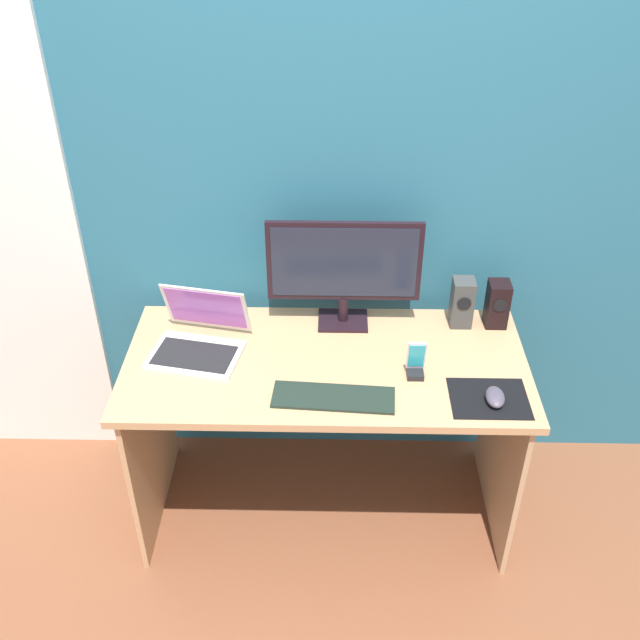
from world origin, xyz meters
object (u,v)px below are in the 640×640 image
monitor (344,268)px  speaker_right (497,304)px  speaker_near_monitor (462,302)px  phone_in_dock (416,364)px  mouse (495,397)px  laptop (199,339)px  keyboard_external (333,397)px

monitor → speaker_right: monitor is taller
speaker_near_monitor → phone_in_dock: (-0.19, -0.30, -0.04)m
mouse → phone_in_dock: phone_in_dock is taller
speaker_right → laptop: size_ratio=0.50×
laptop → phone_in_dock: 0.75m
mouse → monitor: bearing=141.1°
keyboard_external → phone_in_dock: (0.27, 0.12, 0.04)m
keyboard_external → speaker_near_monitor: bearing=46.8°
monitor → laptop: bearing=-160.8°
keyboard_external → speaker_right: bearing=39.9°
speaker_right → keyboard_external: speaker_right is taller
laptop → keyboard_external: laptop is taller
keyboard_external → laptop: bearing=155.4°
monitor → mouse: (0.48, -0.43, -0.21)m
monitor → mouse: 0.68m
monitor → speaker_right: (0.55, 0.00, -0.14)m
laptop → phone_in_dock: (0.74, -0.13, 0.00)m
speaker_right → phone_in_dock: bearing=-136.2°
speaker_near_monitor → monitor: bearing=-180.0°
speaker_right → phone_in_dock: size_ratio=1.26×
speaker_near_monitor → phone_in_dock: size_ratio=1.33×
monitor → laptop: (-0.50, -0.17, -0.19)m
monitor → speaker_right: bearing=0.0°
laptop → mouse: (0.98, -0.26, -0.02)m
monitor → laptop: monitor is taller
speaker_right → phone_in_dock: (-0.32, -0.30, -0.04)m
speaker_near_monitor → keyboard_external: size_ratio=0.47×
monitor → keyboard_external: size_ratio=1.38×
speaker_right → keyboard_external: (-0.59, -0.43, -0.08)m
phone_in_dock → speaker_near_monitor: bearing=58.1°
keyboard_external → mouse: mouse is taller
monitor → speaker_near_monitor: size_ratio=2.94×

